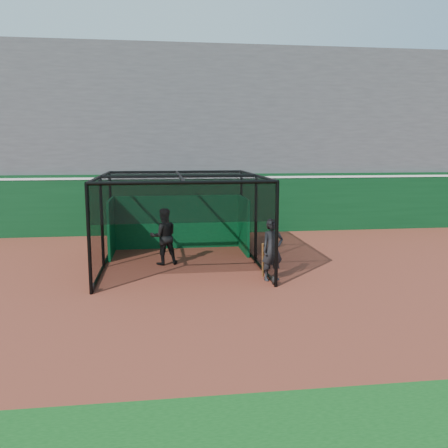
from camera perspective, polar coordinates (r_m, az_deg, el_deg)
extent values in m
plane|color=brown|center=(11.93, -3.52, -8.28)|extent=(120.00, 120.00, 0.00)
cube|color=#093416|center=(20.00, -5.34, 2.44)|extent=(50.00, 0.45, 2.50)
cube|color=white|center=(19.91, -5.39, 5.58)|extent=(50.00, 0.50, 0.08)
cube|color=#4C4C4F|center=(23.74, -5.84, 9.82)|extent=(50.00, 7.85, 7.75)
cube|color=#4C4C4F|center=(27.58, -6.25, 19.06)|extent=(50.00, 0.30, 1.20)
cube|color=#074D23|center=(17.03, -5.60, 0.25)|extent=(4.55, 0.10, 1.90)
cylinder|color=black|center=(12.42, -15.56, -7.36)|extent=(0.08, 0.22, 0.22)
cylinder|color=black|center=(12.64, 6.04, -6.78)|extent=(0.08, 0.22, 0.22)
cylinder|color=black|center=(17.18, -13.36, -2.73)|extent=(0.08, 0.22, 0.22)
cylinder|color=black|center=(17.34, 2.18, -2.38)|extent=(0.08, 0.22, 0.22)
imported|color=black|center=(14.70, -7.27, -1.50)|extent=(0.95, 0.80, 1.75)
imported|color=black|center=(12.89, 5.85, -3.10)|extent=(0.69, 0.53, 1.69)
cylinder|color=#593819|center=(12.94, 4.70, -4.37)|extent=(0.16, 0.38, 1.01)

